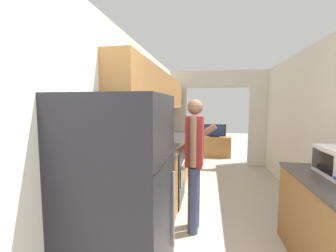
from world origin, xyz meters
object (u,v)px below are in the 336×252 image
(range_oven, at_px, (164,173))
(television, at_px, (214,131))
(person, at_px, (194,161))
(refrigerator, at_px, (120,204))
(tv_cabinet, at_px, (214,147))

(range_oven, bearing_deg, television, 74.83)
(range_oven, height_order, television, range_oven)
(range_oven, bearing_deg, person, -56.03)
(television, bearing_deg, refrigerator, -99.05)
(person, distance_m, tv_cabinet, 4.29)
(person, height_order, tv_cabinet, person)
(refrigerator, xyz_separation_m, range_oven, (-0.05, 2.02, -0.38))
(refrigerator, distance_m, range_oven, 2.06)
(refrigerator, distance_m, tv_cabinet, 5.53)
(television, bearing_deg, tv_cabinet, 90.00)
(range_oven, distance_m, person, 1.09)
(refrigerator, xyz_separation_m, tv_cabinet, (0.86, 5.43, -0.53))
(refrigerator, distance_m, person, 1.30)
(tv_cabinet, bearing_deg, range_oven, -104.99)
(range_oven, height_order, tv_cabinet, range_oven)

